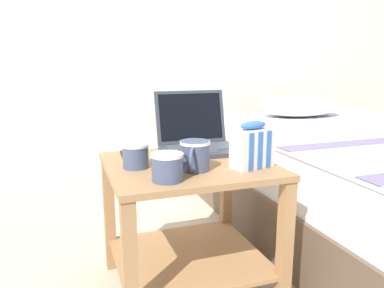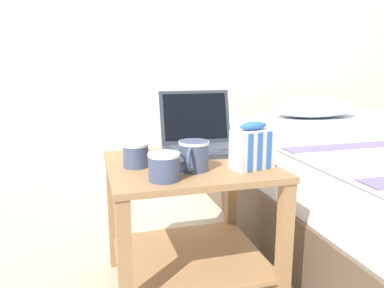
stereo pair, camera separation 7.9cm
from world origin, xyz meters
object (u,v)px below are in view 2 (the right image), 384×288
Objects in this scene: snack_bag at (253,147)px; cell_phone at (134,154)px; mug_front_left at (165,165)px; mug_mid_center at (136,153)px; laptop at (202,139)px; mug_front_right at (194,154)px.

snack_bag is 0.48m from cell_phone.
mug_front_left reaches higher than mug_mid_center.
laptop reaches higher than cell_phone.
laptop is at bearing 57.26° from mug_front_left.
mug_front_right is at bearing -112.38° from laptop.
laptop is 0.35m from mug_mid_center.
snack_bag reaches higher than mug_front_right.
laptop is at bearing 105.29° from snack_bag.
laptop is at bearing 30.75° from mug_mid_center.
laptop is 2.42× the size of mug_mid_center.
mug_front_left is 1.04× the size of mug_mid_center.
cell_phone is at bearing 98.74° from mug_front_left.
laptop is 0.33m from snack_bag.
mug_front_right is at bearing -30.11° from mug_mid_center.
mug_front_left is (-0.24, -0.37, 0.00)m from laptop.
cell_phone is at bearing -176.02° from laptop.
mug_front_left is at bearing -70.03° from mug_mid_center.
mug_front_right is at bearing 33.93° from mug_front_left.
cell_phone is (-0.29, -0.02, -0.04)m from laptop.
laptop is 0.29m from cell_phone.
snack_bag is at bearing -8.03° from mug_front_right.
mug_front_left is 0.33m from snack_bag.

